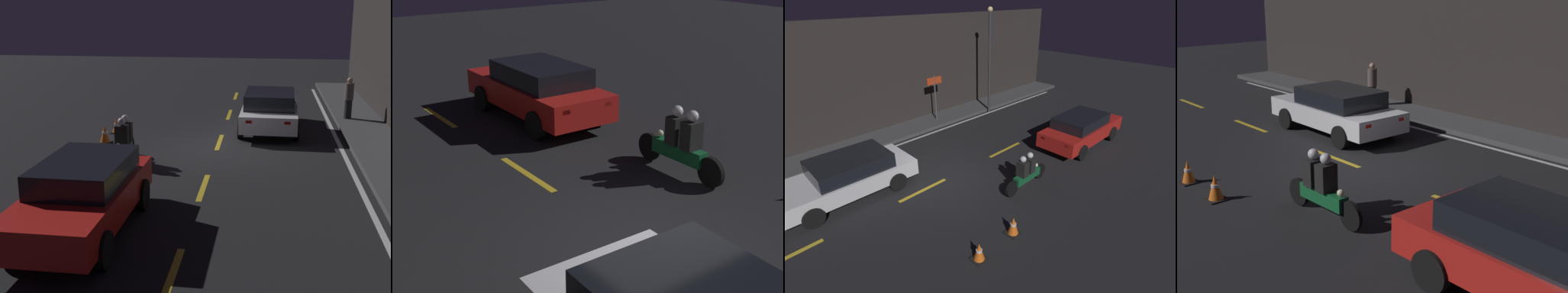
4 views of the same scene
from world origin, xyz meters
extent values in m
plane|color=black|center=(0.00, 0.00, 0.00)|extent=(56.00, 56.00, 0.00)
cube|color=#424244|center=(0.00, 4.98, 0.08)|extent=(28.00, 1.73, 0.16)
cube|color=#2D2826|center=(0.00, 5.99, 2.70)|extent=(28.00, 0.30, 5.41)
cube|color=gold|center=(-10.00, 0.00, 0.00)|extent=(2.00, 0.14, 0.01)
cube|color=gold|center=(-5.50, 0.00, 0.00)|extent=(2.00, 0.14, 0.01)
cube|color=gold|center=(-1.00, 0.00, 0.00)|extent=(2.00, 0.14, 0.01)
cube|color=gold|center=(3.50, 0.00, 0.00)|extent=(2.00, 0.14, 0.01)
cube|color=silver|center=(0.00, 3.86, 0.00)|extent=(25.20, 0.14, 0.01)
cube|color=silver|center=(-3.00, 1.60, 0.62)|extent=(4.62, 1.97, 0.58)
cube|color=black|center=(-2.77, 1.60, 1.17)|extent=(2.55, 1.74, 0.51)
cube|color=red|center=(-0.76, 0.95, 0.77)|extent=(0.06, 0.20, 0.10)
cube|color=red|center=(-0.73, 2.16, 0.77)|extent=(0.06, 0.20, 0.10)
cylinder|color=black|center=(-4.44, 0.72, 0.33)|extent=(0.67, 0.19, 0.66)
cylinder|color=black|center=(-4.40, 2.55, 0.33)|extent=(0.67, 0.19, 0.66)
cylinder|color=black|center=(-1.60, 0.66, 0.33)|extent=(0.67, 0.19, 0.66)
cylinder|color=black|center=(-1.56, 2.49, 0.33)|extent=(0.67, 0.19, 0.66)
cube|color=red|center=(6.50, -2.05, 0.66)|extent=(4.57, 1.82, 0.63)
cube|color=black|center=(6.27, -2.05, 1.22)|extent=(2.52, 1.62, 0.48)
cube|color=red|center=(4.26, -1.45, 0.82)|extent=(0.06, 0.20, 0.10)
cube|color=red|center=(4.25, -2.59, 0.82)|extent=(0.06, 0.20, 0.10)
cylinder|color=black|center=(5.10, -1.17, 0.34)|extent=(0.69, 0.19, 0.69)
cylinder|color=black|center=(5.08, -2.89, 0.34)|extent=(0.69, 0.19, 0.69)
cylinder|color=black|center=(2.65, -2.46, 0.29)|extent=(0.59, 0.09, 0.59)
cylinder|color=black|center=(0.97, -2.48, 0.29)|extent=(0.59, 0.11, 0.59)
cube|color=#14592D|center=(1.81, -2.47, 0.44)|extent=(1.29, 0.25, 0.30)
sphere|color=#F2EABF|center=(2.35, -2.47, 0.67)|extent=(0.14, 0.14, 0.14)
cube|color=black|center=(1.91, -2.47, 0.87)|extent=(0.28, 0.36, 0.55)
sphere|color=silver|center=(1.91, -2.47, 1.25)|extent=(0.22, 0.22, 0.22)
cube|color=black|center=(1.51, -2.47, 0.87)|extent=(0.28, 0.36, 0.55)
sphere|color=silver|center=(1.51, -2.47, 1.25)|extent=(0.22, 0.22, 0.22)
cube|color=black|center=(-1.84, -3.69, 0.01)|extent=(0.40, 0.40, 0.03)
cone|color=orange|center=(-1.84, -3.69, 0.29)|extent=(0.31, 0.31, 0.51)
cylinder|color=white|center=(-1.84, -3.69, 0.31)|extent=(0.17, 0.17, 0.06)
cube|color=black|center=(-0.44, -3.69, 0.01)|extent=(0.41, 0.41, 0.03)
cone|color=orange|center=(-0.44, -3.69, 0.30)|extent=(0.32, 0.32, 0.55)
cylinder|color=white|center=(-0.44, -3.69, 0.33)|extent=(0.18, 0.18, 0.07)
cylinder|color=black|center=(-4.64, 4.56, 0.51)|extent=(0.28, 0.28, 0.71)
cylinder|color=#594C47|center=(-4.64, 4.56, 1.19)|extent=(0.34, 0.34, 0.63)
sphere|color=tan|center=(-4.64, 4.56, 1.60)|extent=(0.21, 0.21, 0.21)
camera|label=1|loc=(16.19, 1.48, 4.49)|focal=50.00mm
camera|label=2|loc=(-5.18, 4.83, 4.37)|focal=50.00mm
camera|label=3|loc=(-6.00, -7.87, 6.31)|focal=28.00mm
camera|label=4|loc=(9.95, -8.41, 4.55)|focal=50.00mm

